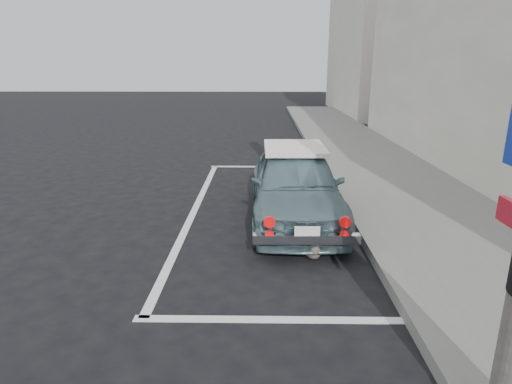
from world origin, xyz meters
TOP-DOWN VIEW (x-y plane):
  - ground at (0.00, 0.00)m, footprint 80.00×80.00m
  - sidewalk at (3.20, 2.00)m, footprint 2.80×40.00m
  - building_far at (6.35, 20.00)m, footprint 3.50×10.00m
  - pline_rear at (0.50, -0.50)m, footprint 3.00×0.12m
  - pline_front at (0.50, 6.50)m, footprint 3.00×0.12m
  - pline_side at (-0.90, 3.00)m, footprint 0.12×7.00m
  - retro_coupe at (0.90, 2.55)m, footprint 1.51×3.67m
  - cat at (1.03, 0.99)m, footprint 0.25×0.52m

SIDE VIEW (x-z plane):
  - ground at x=0.00m, z-range 0.00..0.00m
  - pline_rear at x=0.50m, z-range 0.00..0.01m
  - pline_front at x=0.50m, z-range 0.00..0.01m
  - pline_side at x=-0.90m, z-range 0.00..0.01m
  - sidewalk at x=3.20m, z-range 0.00..0.15m
  - cat at x=1.03m, z-range -0.01..0.26m
  - retro_coupe at x=0.90m, z-range 0.01..1.25m
  - building_far at x=6.35m, z-range 0.00..8.00m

